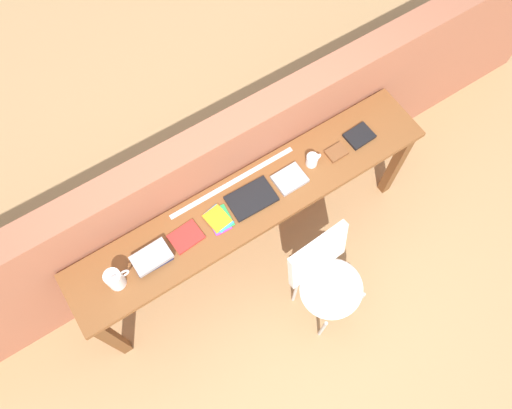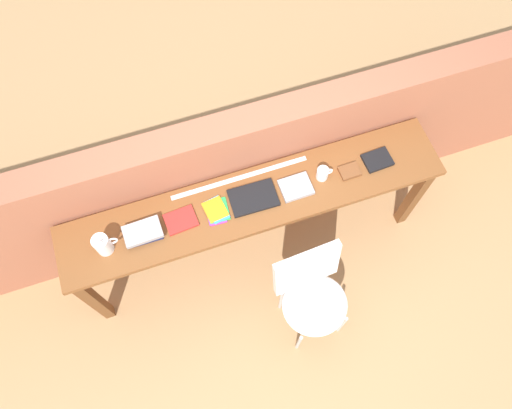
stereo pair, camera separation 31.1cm
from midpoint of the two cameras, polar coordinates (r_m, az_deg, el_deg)
ground_plane at (r=3.88m, az=3.51°, el=-8.91°), size 40.00×40.00×0.00m
brick_wall_back at (r=3.51m, az=0.47°, el=3.42°), size 6.00×0.20×1.26m
sideboard at (r=3.27m, az=2.42°, el=-0.69°), size 2.50×0.44×0.88m
chair_white_moulded at (r=3.35m, az=9.07°, el=-10.20°), size 0.46×0.48×0.89m
pitcher_white at (r=3.04m, az=-14.34°, el=-4.79°), size 0.14×0.10×0.18m
book_stack_leftmost at (r=3.07m, az=-10.03°, el=-3.49°), size 0.23×0.15×0.06m
magazine_cycling at (r=3.09m, az=-5.77°, el=-2.11°), size 0.20×0.16×0.02m
pamphlet_pile_colourful at (r=3.10m, az=-1.72°, el=-1.07°), size 0.16×0.19×0.01m
book_open_centre at (r=3.14m, az=2.52°, el=0.46°), size 0.30×0.20×0.02m
book_grey_hardcover at (r=3.19m, az=7.36°, el=1.67°), size 0.20×0.16×0.03m
mug at (r=3.22m, az=10.40°, el=3.22°), size 0.11×0.08×0.09m
leather_journal_brown at (r=3.30m, az=13.30°, el=3.43°), size 0.13×0.10×0.02m
book_repair_rightmost at (r=3.39m, az=16.28°, el=4.63°), size 0.19×0.15×0.02m
ruler_metal_back_edge at (r=3.20m, az=0.88°, el=2.77°), size 0.91×0.03×0.00m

